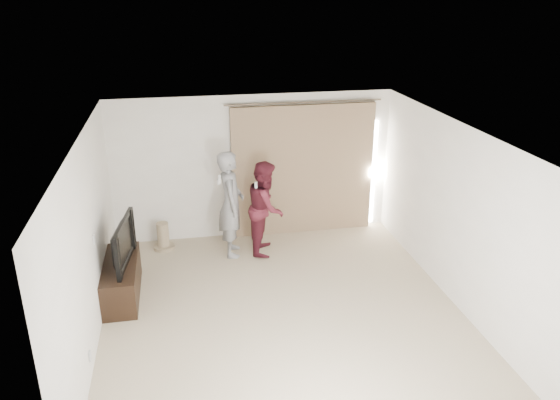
% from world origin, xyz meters
% --- Properties ---
extents(floor, '(5.50, 5.50, 0.00)m').
position_xyz_m(floor, '(0.00, 0.00, 0.00)').
color(floor, tan).
rests_on(floor, ground).
extents(wall_back, '(5.00, 0.04, 2.60)m').
position_xyz_m(wall_back, '(0.00, 2.75, 1.30)').
color(wall_back, white).
rests_on(wall_back, ground).
extents(wall_left, '(0.04, 5.50, 2.60)m').
position_xyz_m(wall_left, '(-2.50, -0.00, 1.30)').
color(wall_left, white).
rests_on(wall_left, ground).
extents(ceiling, '(5.00, 5.50, 0.01)m').
position_xyz_m(ceiling, '(0.00, 0.00, 2.60)').
color(ceiling, silver).
rests_on(ceiling, wall_back).
extents(curtain, '(2.80, 0.11, 2.46)m').
position_xyz_m(curtain, '(0.91, 2.68, 1.20)').
color(curtain, '#99805E').
rests_on(curtain, ground).
extents(tv_console, '(0.49, 1.41, 0.54)m').
position_xyz_m(tv_console, '(-2.27, 0.92, 0.27)').
color(tv_console, black).
rests_on(tv_console, ground).
extents(tv, '(0.30, 1.15, 0.66)m').
position_xyz_m(tv, '(-2.27, 0.92, 0.87)').
color(tv, black).
rests_on(tv, tv_console).
extents(scratching_post, '(0.37, 0.37, 0.49)m').
position_xyz_m(scratching_post, '(-1.67, 2.40, 0.20)').
color(scratching_post, tan).
rests_on(scratching_post, ground).
extents(person_man, '(0.48, 0.70, 1.83)m').
position_xyz_m(person_man, '(-0.50, 2.00, 0.92)').
color(person_man, gray).
rests_on(person_man, ground).
extents(person_woman, '(0.80, 0.92, 1.63)m').
position_xyz_m(person_woman, '(0.09, 1.99, 0.81)').
color(person_woman, '#561A26').
rests_on(person_woman, ground).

